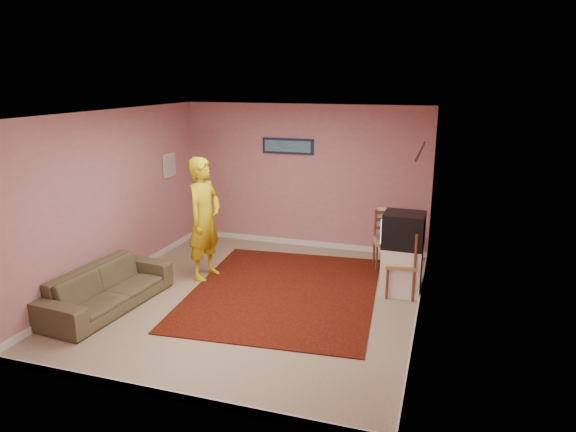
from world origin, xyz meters
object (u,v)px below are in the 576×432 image
(sofa, at_px, (108,288))
(person, at_px, (204,219))
(chair_b, at_px, (402,255))
(chair_a, at_px, (388,235))
(tv_cabinet, at_px, (401,270))
(crt_tv, at_px, (403,230))

(sofa, relative_size, person, 1.02)
(chair_b, bearing_deg, chair_a, -167.66)
(tv_cabinet, distance_m, person, 3.05)
(crt_tv, xyz_separation_m, sofa, (-3.74, -1.72, -0.67))
(chair_a, distance_m, sofa, 4.34)
(person, bearing_deg, crt_tv, -76.00)
(crt_tv, height_order, chair_b, crt_tv)
(chair_a, bearing_deg, tv_cabinet, -86.03)
(sofa, bearing_deg, chair_b, -61.48)
(chair_a, xyz_separation_m, chair_b, (0.32, -1.02, 0.02))
(tv_cabinet, bearing_deg, person, -174.23)
(crt_tv, bearing_deg, chair_a, 109.94)
(tv_cabinet, relative_size, person, 0.37)
(person, bearing_deg, sofa, 159.59)
(chair_a, relative_size, chair_b, 0.97)
(tv_cabinet, height_order, chair_a, chair_a)
(crt_tv, bearing_deg, person, -173.26)
(sofa, bearing_deg, tv_cabinet, -60.29)
(tv_cabinet, height_order, person, person)
(chair_a, distance_m, person, 2.94)
(tv_cabinet, xyz_separation_m, crt_tv, (-0.01, 0.00, 0.60))
(tv_cabinet, bearing_deg, chair_b, -90.04)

